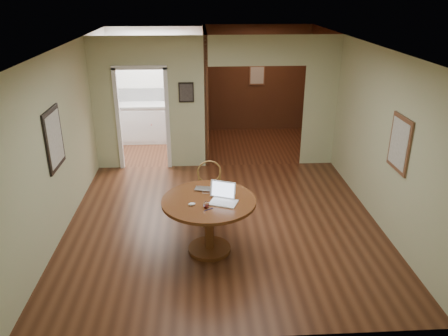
{
  "coord_description": "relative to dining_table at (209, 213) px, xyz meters",
  "views": [
    {
      "loc": [
        -0.35,
        -6.18,
        3.56
      ],
      "look_at": [
        0.0,
        -0.2,
        1.06
      ],
      "focal_mm": 35.0,
      "sensor_mm": 36.0,
      "label": 1
    }
  ],
  "objects": [
    {
      "name": "closed_laptop",
      "position": [
        -0.02,
        0.25,
        0.23
      ],
      "size": [
        0.4,
        0.3,
        0.03
      ],
      "primitive_type": "imported",
      "rotation": [
        0.0,
        0.0,
        -0.19
      ],
      "color": "#B5B6BA",
      "rests_on": "dining_table"
    },
    {
      "name": "kitchen_cabinet",
      "position": [
        -1.11,
        4.96,
        -0.14
      ],
      "size": [
        2.06,
        0.6,
        0.94
      ],
      "color": "white",
      "rests_on": "ground"
    },
    {
      "name": "open_laptop",
      "position": [
        0.2,
        -0.05,
        0.28
      ],
      "size": [
        0.43,
        0.43,
        0.25
      ],
      "rotation": [
        0.0,
        0.0,
        -0.37
      ],
      "color": "white",
      "rests_on": "dining_table"
    },
    {
      "name": "chair",
      "position": [
        0.04,
        0.91,
        -0.05
      ],
      "size": [
        0.46,
        0.46,
        1.01
      ],
      "rotation": [
        0.0,
        0.0,
        0.09
      ],
      "color": "olive",
      "rests_on": "ground"
    },
    {
      "name": "dining_table",
      "position": [
        0.0,
        0.0,
        0.0
      ],
      "size": [
        1.32,
        1.32,
        0.83
      ],
      "rotation": [
        0.0,
        0.0,
        -0.11
      ],
      "color": "#5A2516",
      "rests_on": "ground"
    },
    {
      "name": "floor",
      "position": [
        0.24,
        0.76,
        -0.61
      ],
      "size": [
        5.0,
        5.0,
        0.0
      ],
      "primitive_type": "plane",
      "color": "#402012",
      "rests_on": "ground"
    },
    {
      "name": "wine_glass",
      "position": [
        -0.04,
        -0.24,
        0.26
      ],
      "size": [
        0.09,
        0.09,
        0.09
      ],
      "primitive_type": null,
      "color": "white",
      "rests_on": "dining_table"
    },
    {
      "name": "grocery_bag",
      "position": [
        -0.56,
        4.96,
        0.47
      ],
      "size": [
        0.32,
        0.28,
        0.27
      ],
      "primitive_type": "ellipsoid",
      "rotation": [
        0.0,
        0.0,
        0.2
      ],
      "color": "#C4AE8F",
      "rests_on": "kitchen_cabinet"
    },
    {
      "name": "mouse",
      "position": [
        -0.23,
        -0.16,
        0.23
      ],
      "size": [
        0.11,
        0.07,
        0.04
      ],
      "primitive_type": "ellipsoid",
      "rotation": [
        0.0,
        0.0,
        0.2
      ],
      "color": "white",
      "rests_on": "dining_table"
    },
    {
      "name": "pen",
      "position": [
        -0.01,
        -0.3,
        0.22
      ],
      "size": [
        0.13,
        0.08,
        0.01
      ],
      "primitive_type": "cylinder",
      "rotation": [
        0.0,
        1.57,
        0.57
      ],
      "color": "#0B1953",
      "rests_on": "dining_table"
    },
    {
      "name": "room_shell",
      "position": [
        -0.22,
        3.86,
        0.67
      ],
      "size": [
        5.2,
        7.5,
        5.0
      ],
      "color": "white",
      "rests_on": "ground"
    }
  ]
}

